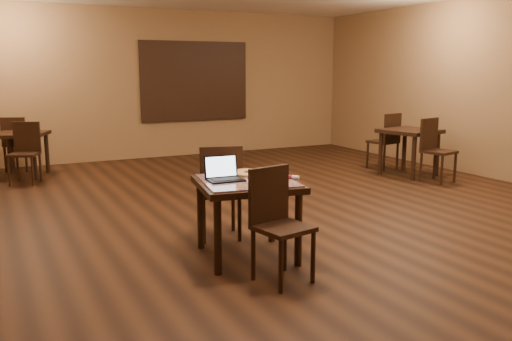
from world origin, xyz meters
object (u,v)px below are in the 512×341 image
other_table_a_chair_near (434,146)px  other_table_b (20,140)px  tiled_table (247,190)px  other_table_b_chair_near (25,149)px  laptop (223,174)px  chair_main_far (220,187)px  chair_main_near (277,217)px  other_table_a (410,137)px  other_table_a_chair_far (387,138)px  other_table_b_chair_far (16,141)px  pizza_pan (247,174)px

other_table_a_chair_near → other_table_b: (-5.94, 3.44, 0.05)m
tiled_table → other_table_b_chair_near: (-1.63, 4.76, -0.11)m
laptop → other_table_a_chair_near: other_table_a_chair_near is taller
other_table_a_chair_near → other_table_b_chair_near: size_ratio=1.05×
other_table_a_chair_near → chair_main_far: bearing=-175.5°
chair_main_far → chair_main_near: bearing=104.4°
other_table_a → other_table_b: bearing=142.4°
laptop → other_table_a_chair_far: (4.51, 2.98, -0.25)m
tiled_table → other_table_b_chair_far: (-1.70, 5.91, -0.11)m
other_table_a_chair_far → other_table_b: (-5.98, 2.25, 0.05)m
chair_main_near → other_table_b: bearing=93.8°
other_table_b_chair_near → other_table_b_chair_far: size_ratio=1.00×
pizza_pan → other_table_a: (4.17, 2.25, -0.11)m
chair_main_near → other_table_b: 6.17m
other_table_a_chair_far → other_table_b_chair_far: 6.64m
laptop → pizza_pan: (0.32, 0.14, -0.05)m
pizza_pan → laptop: bearing=-156.8°
laptop → other_table_b_chair_far: (-1.50, 5.80, -0.27)m
other_table_b → pizza_pan: bearing=-47.1°
chair_main_far → pizza_pan: (0.14, -0.37, 0.19)m
other_table_b → other_table_b_chair_near: size_ratio=1.09×
tiled_table → chair_main_near: chair_main_near is taller
chair_main_far → other_table_a_chair_near: (4.30, 1.28, -0.00)m
other_table_a → other_table_a_chair_far: 0.60m
chair_main_far → pizza_pan: bearing=125.0°
chair_main_near → laptop: 0.79m
tiled_table → pizza_pan: bearing=73.1°
other_table_a → other_table_a_chair_far: (0.02, 0.60, -0.08)m
other_table_a_chair_far → other_table_b_chair_near: 6.18m
tiled_table → laptop: size_ratio=3.10×
chair_main_near → chair_main_far: 1.23m
tiled_table → other_table_a_chair_far: bearing=45.2°
pizza_pan → other_table_b_chair_near: 4.85m
pizza_pan → other_table_b: (-1.78, 5.09, -0.14)m
other_table_a_chair_near → other_table_a_chair_far: 1.19m
tiled_table → pizza_pan: pizza_pan is taller
chair_main_near → other_table_b_chair_far: chair_main_near is taller
other_table_b_chair_near → chair_main_far: bearing=-45.2°
other_table_a_chair_far → pizza_pan: bearing=22.1°
other_table_a_chair_far → chair_main_far: bearing=17.6°
pizza_pan → other_table_b_chair_far: other_table_b_chair_far is taller
other_table_b_chair_near → other_table_b_chair_far: (-0.07, 1.15, 0.00)m
chair_main_near → other_table_a_chair_far: 5.70m
other_table_b → other_table_b_chair_far: bearing=117.0°
other_table_a → other_table_a_chair_near: 0.60m
tiled_table → other_table_a: bearing=39.8°
other_table_b_chair_near → other_table_b_chair_far: 1.15m
other_table_a_chair_near → chair_main_near: bearing=-161.8°
laptop → other_table_a_chair_near: bearing=25.0°
laptop → other_table_b_chair_far: size_ratio=0.35×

